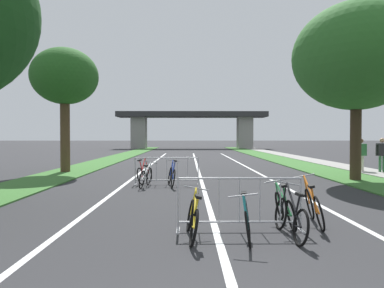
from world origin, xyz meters
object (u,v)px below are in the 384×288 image
(bicycle_green_5, at_px, (285,208))
(bicycle_teal_4, at_px, (247,219))
(crowd_barrier_second, at_px, (167,171))
(bicycle_black_2, at_px, (290,218))
(pedestrian_in_red_jacket, at_px, (382,152))
(bicycle_white_0, at_px, (146,177))
(bicycle_blue_1, at_px, (172,176))
(bicycle_yellow_7, at_px, (193,219))
(bicycle_red_3, at_px, (145,174))
(tree_right_cypress_far, at_px, (357,57))
(pedestrian_with_backpack, at_px, (361,152))
(tree_left_oak_mid, at_px, (65,78))
(bicycle_orange_6, at_px, (314,206))
(crowd_barrier_nearest, at_px, (240,204))

(bicycle_green_5, bearing_deg, bicycle_teal_4, -132.75)
(crowd_barrier_second, bearing_deg, bicycle_black_2, -68.76)
(pedestrian_in_red_jacket, bearing_deg, bicycle_white_0, 23.10)
(bicycle_blue_1, distance_m, bicycle_yellow_7, 6.58)
(bicycle_white_0, height_order, bicycle_red_3, bicycle_red_3)
(crowd_barrier_second, bearing_deg, tree_right_cypress_far, 8.34)
(bicycle_white_0, bearing_deg, pedestrian_with_backpack, 34.53)
(bicycle_white_0, bearing_deg, bicycle_blue_1, 14.21)
(tree_left_oak_mid, xyz_separation_m, crowd_barrier_second, (5.44, -4.55, -4.29))
(bicycle_teal_4, distance_m, pedestrian_in_red_jacket, 14.00)
(pedestrian_in_red_jacket, bearing_deg, bicycle_teal_4, 53.01)
(tree_left_oak_mid, height_order, pedestrian_with_backpack, tree_left_oak_mid)
(crowd_barrier_second, bearing_deg, bicycle_red_3, 151.67)
(tree_left_oak_mid, relative_size, bicycle_blue_1, 3.67)
(bicycle_orange_6, bearing_deg, bicycle_teal_4, -139.12)
(tree_left_oak_mid, bearing_deg, bicycle_red_3, -41.84)
(tree_left_oak_mid, bearing_deg, bicycle_orange_6, -50.09)
(bicycle_red_3, xyz_separation_m, pedestrian_with_backpack, (10.54, 3.99, 0.68))
(tree_right_cypress_far, distance_m, crowd_barrier_nearest, 10.71)
(crowd_barrier_second, relative_size, bicycle_green_5, 1.48)
(bicycle_green_5, bearing_deg, tree_left_oak_mid, 129.95)
(bicycle_red_3, bearing_deg, bicycle_black_2, -52.02)
(bicycle_teal_4, bearing_deg, bicycle_white_0, -59.04)
(tree_left_oak_mid, height_order, pedestrian_in_red_jacket, tree_left_oak_mid)
(tree_right_cypress_far, distance_m, bicycle_yellow_7, 11.65)
(tree_right_cypress_far, distance_m, bicycle_white_0, 9.86)
(tree_left_oak_mid, bearing_deg, crowd_barrier_second, -39.89)
(crowd_barrier_nearest, height_order, bicycle_yellow_7, crowd_barrier_nearest)
(bicycle_teal_4, bearing_deg, pedestrian_in_red_jacket, -118.91)
(bicycle_blue_1, relative_size, bicycle_orange_6, 1.00)
(crowd_barrier_second, distance_m, bicycle_red_3, 1.04)
(bicycle_black_2, bearing_deg, bicycle_blue_1, 107.89)
(bicycle_blue_1, height_order, bicycle_green_5, bicycle_blue_1)
(crowd_barrier_nearest, xyz_separation_m, bicycle_orange_6, (1.61, 0.45, -0.13))
(crowd_barrier_nearest, relative_size, bicycle_white_0, 1.51)
(bicycle_black_2, height_order, bicycle_teal_4, bicycle_black_2)
(crowd_barrier_second, xyz_separation_m, bicycle_blue_1, (0.21, -0.45, -0.14))
(bicycle_green_5, bearing_deg, bicycle_blue_1, 116.99)
(crowd_barrier_second, bearing_deg, pedestrian_with_backpack, 24.91)
(bicycle_white_0, bearing_deg, bicycle_orange_6, -44.29)
(bicycle_yellow_7, bearing_deg, crowd_barrier_second, 94.36)
(tree_right_cypress_far, relative_size, crowd_barrier_second, 2.98)
(tree_right_cypress_far, relative_size, bicycle_green_5, 4.41)
(pedestrian_in_red_jacket, relative_size, pedestrian_with_backpack, 1.02)
(bicycle_green_5, height_order, pedestrian_with_backpack, pedestrian_with_backpack)
(tree_right_cypress_far, relative_size, pedestrian_in_red_jacket, 4.15)
(tree_right_cypress_far, relative_size, bicycle_blue_1, 4.26)
(crowd_barrier_nearest, distance_m, bicycle_red_3, 7.51)
(bicycle_white_0, distance_m, bicycle_orange_6, 6.90)
(bicycle_orange_6, height_order, pedestrian_with_backpack, pedestrian_with_backpack)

